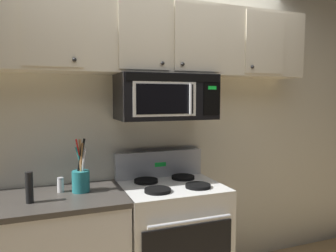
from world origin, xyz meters
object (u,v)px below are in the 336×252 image
object	(u,v)px
pepper_mill	(29,188)
salt_shaker	(61,185)
stove_range	(171,239)
over_range_microwave	(166,97)
utensil_crock_teal	(81,178)

from	to	relation	value
pepper_mill	salt_shaker	bearing A→B (deg)	42.78
stove_range	pepper_mill	bearing A→B (deg)	-175.51
stove_range	over_range_microwave	size ratio (longest dim) A/B	1.47
salt_shaker	pepper_mill	world-z (taller)	pepper_mill
utensil_crock_teal	salt_shaker	world-z (taller)	utensil_crock_teal
utensil_crock_teal	pepper_mill	size ratio (longest dim) A/B	1.90
utensil_crock_teal	stove_range	bearing A→B (deg)	-4.87
stove_range	over_range_microwave	distance (m)	1.11
stove_range	salt_shaker	world-z (taller)	stove_range
stove_range	over_range_microwave	world-z (taller)	over_range_microwave
over_range_microwave	pepper_mill	bearing A→B (deg)	-168.97
salt_shaker	pepper_mill	size ratio (longest dim) A/B	0.52
utensil_crock_teal	pepper_mill	distance (m)	0.36
over_range_microwave	stove_range	bearing A→B (deg)	-89.86
stove_range	utensil_crock_teal	xyz separation A→B (m)	(-0.67, 0.06, 0.53)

